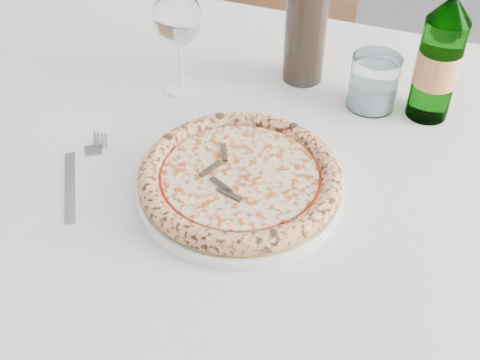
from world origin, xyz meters
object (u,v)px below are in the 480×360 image
at_px(chair_far, 280,43).
at_px(tumbler, 373,85).
at_px(pizza, 240,177).
at_px(plate, 240,186).
at_px(wine_bottle, 307,13).
at_px(beer_bottle, 439,58).
at_px(wine_glass, 178,21).
at_px(dining_table, 253,185).

bearing_deg(chair_far, tumbler, -66.49).
bearing_deg(pizza, plate, -19.36).
xyz_separation_m(chair_far, wine_bottle, (0.12, -0.52, 0.35)).
relative_size(pizza, beer_bottle, 1.09).
bearing_deg(pizza, wine_glass, 123.79).
height_order(beer_bottle, wine_bottle, wine_bottle).
distance_m(dining_table, beer_bottle, 0.36).
xyz_separation_m(wine_glass, tumbler, (0.33, 0.02, -0.09)).
bearing_deg(plate, chair_far, 95.48).
relative_size(plate, beer_bottle, 1.13).
bearing_deg(wine_bottle, beer_bottle, -16.52).
bearing_deg(dining_table, tumbler, 43.61).
relative_size(wine_glass, wine_bottle, 0.61).
xyz_separation_m(dining_table, chair_far, (-0.08, 0.74, -0.14)).
height_order(plate, wine_bottle, wine_bottle).
height_order(dining_table, tumbler, tumbler).
xyz_separation_m(plate, pizza, (-0.00, 0.00, 0.02)).
height_order(chair_far, pizza, chair_far).
distance_m(wine_glass, beer_bottle, 0.43).
xyz_separation_m(plate, beer_bottle, (0.26, 0.26, 0.10)).
relative_size(plate, tumbler, 3.29).
xyz_separation_m(chair_far, beer_bottle, (0.34, -0.58, 0.33)).
distance_m(chair_far, pizza, 0.88).
xyz_separation_m(plate, wine_bottle, (0.04, 0.32, 0.12)).
height_order(dining_table, pizza, pizza).
bearing_deg(pizza, dining_table, 89.99).
distance_m(dining_table, pizza, 0.15).
xyz_separation_m(wine_glass, beer_bottle, (0.43, 0.02, -0.02)).
height_order(wine_glass, wine_bottle, wine_bottle).
bearing_deg(chair_far, wine_glass, -97.67).
relative_size(dining_table, chair_far, 1.84).
relative_size(chair_far, tumbler, 10.08).
bearing_deg(dining_table, pizza, -90.01).
distance_m(chair_far, beer_bottle, 0.75).
relative_size(chair_far, pizza, 3.18).
xyz_separation_m(pizza, beer_bottle, (0.26, 0.26, 0.08)).
bearing_deg(pizza, beer_bottle, 44.17).
height_order(pizza, wine_bottle, wine_bottle).
relative_size(dining_table, wine_bottle, 5.75).
height_order(dining_table, plate, plate).
bearing_deg(wine_bottle, pizza, -97.49).
xyz_separation_m(dining_table, tumbler, (0.17, 0.16, 0.12)).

